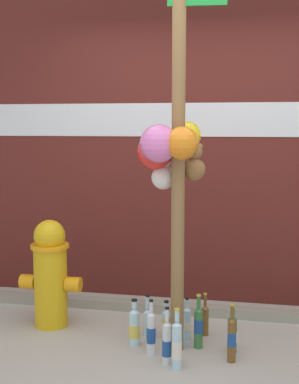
% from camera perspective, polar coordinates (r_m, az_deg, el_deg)
% --- Properties ---
extents(ground_plane, '(14.00, 14.00, 0.00)m').
position_cam_1_polar(ground_plane, '(3.50, 2.30, -19.67)').
color(ground_plane, '#ADA899').
extents(building_wall, '(10.00, 0.21, 3.43)m').
position_cam_1_polar(building_wall, '(4.77, 5.59, 8.83)').
color(building_wall, '#561E19').
rests_on(building_wall, ground_plane).
extents(curb_strip, '(8.00, 0.12, 0.08)m').
position_cam_1_polar(curb_strip, '(4.56, 4.70, -12.52)').
color(curb_strip, gray).
rests_on(curb_strip, ground_plane).
extents(memorial_post, '(0.61, 0.55, 2.86)m').
position_cam_1_polar(memorial_post, '(3.60, 2.52, 7.16)').
color(memorial_post, olive).
rests_on(memorial_post, ground_plane).
extents(fire_hydrant, '(0.49, 0.30, 0.85)m').
position_cam_1_polar(fire_hydrant, '(4.27, -10.64, -8.57)').
color(fire_hydrant, gold).
rests_on(fire_hydrant, ground_plane).
extents(bottle_0, '(0.06, 0.06, 0.29)m').
position_cam_1_polar(bottle_0, '(4.05, 1.81, -13.90)').
color(bottle_0, '#B2DBEA').
rests_on(bottle_0, ground_plane).
extents(bottle_1, '(0.06, 0.06, 0.39)m').
position_cam_1_polar(bottle_1, '(3.65, 1.88, -15.94)').
color(bottle_1, silver).
rests_on(bottle_1, ground_plane).
extents(bottle_2, '(0.06, 0.06, 0.32)m').
position_cam_1_polar(bottle_2, '(4.03, 4.05, -13.92)').
color(bottle_2, '#B2DBEA').
rests_on(bottle_2, ground_plane).
extents(bottle_3, '(0.06, 0.06, 0.39)m').
position_cam_1_polar(bottle_3, '(3.78, 0.17, -14.92)').
color(bottle_3, silver).
rests_on(bottle_3, ground_plane).
extents(bottle_4, '(0.07, 0.07, 0.41)m').
position_cam_1_polar(bottle_4, '(3.58, 2.96, -16.17)').
color(bottle_4, '#B2DBEA').
rests_on(bottle_4, ground_plane).
extents(bottle_5, '(0.07, 0.07, 0.33)m').
position_cam_1_polar(bottle_5, '(3.86, 8.91, -14.84)').
color(bottle_5, '#337038').
rests_on(bottle_5, ground_plane).
extents(bottle_6, '(0.06, 0.06, 0.39)m').
position_cam_1_polar(bottle_6, '(3.89, 5.30, -14.19)').
color(bottle_6, '#337038').
rests_on(bottle_6, ground_plane).
extents(bottle_7, '(0.07, 0.07, 0.32)m').
position_cam_1_polar(bottle_7, '(4.10, -0.19, -13.65)').
color(bottle_7, '#B2DBEA').
rests_on(bottle_7, ground_plane).
extents(bottle_8, '(0.06, 0.06, 0.40)m').
position_cam_1_polar(bottle_8, '(3.71, 8.86, -15.34)').
color(bottle_8, brown).
rests_on(bottle_8, ground_plane).
extents(bottle_9, '(0.06, 0.06, 0.33)m').
position_cam_1_polar(bottle_9, '(4.13, 5.99, -13.46)').
color(bottle_9, brown).
rests_on(bottle_9, ground_plane).
extents(bottle_10, '(0.08, 0.08, 0.34)m').
position_cam_1_polar(bottle_10, '(3.93, -1.64, -14.33)').
color(bottle_10, '#B2DBEA').
rests_on(bottle_10, ground_plane).
extents(litter_0, '(0.13, 0.14, 0.01)m').
position_cam_1_polar(litter_0, '(3.99, 3.53, -16.10)').
color(litter_0, '#8C99B2').
rests_on(litter_0, ground_plane).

